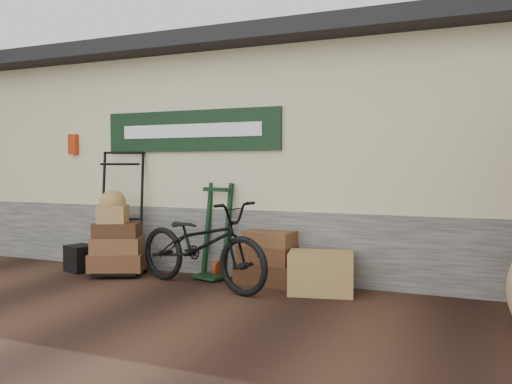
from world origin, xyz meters
TOP-DOWN VIEW (x-y plane):
  - ground at (0.00, 0.00)m, footprint 80.00×80.00m
  - station_building at (-0.01, 2.74)m, footprint 14.40×4.10m
  - porter_trolley at (-1.22, 0.65)m, footprint 1.04×0.92m
  - green_barrow at (0.13, 0.85)m, footprint 0.53×0.48m
  - suitcase_stack at (0.87, 0.85)m, footprint 0.82×0.58m
  - wicker_hamper at (1.62, 0.60)m, footprint 0.82×0.62m
  - black_trunk at (-1.83, 0.53)m, footprint 0.45×0.41m
  - bicycle at (0.19, 0.34)m, footprint 1.22×2.14m

SIDE VIEW (x-z plane):
  - ground at x=0.00m, z-range 0.00..0.00m
  - black_trunk at x=-1.83m, z-range 0.00..0.37m
  - wicker_hamper at x=1.62m, z-range 0.00..0.48m
  - suitcase_stack at x=0.87m, z-range 0.00..0.67m
  - bicycle at x=0.19m, z-range 0.00..1.18m
  - green_barrow at x=0.13m, z-range 0.00..1.25m
  - porter_trolley at x=-1.22m, z-range 0.00..1.71m
  - station_building at x=-0.01m, z-range 0.01..3.21m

